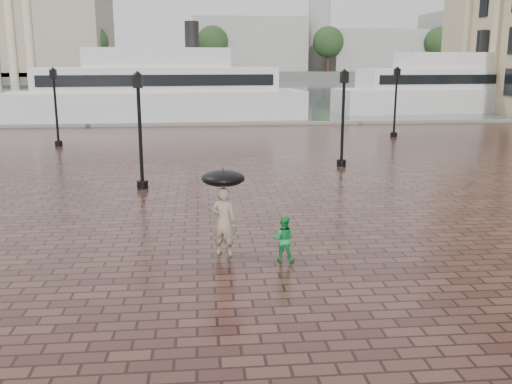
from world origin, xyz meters
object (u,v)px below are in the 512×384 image
child_pedestrian (284,239)px  ferry_far (456,88)px  adult_pedestrian (224,221)px  ferry_near (158,90)px  street_lamps (242,111)px

child_pedestrian → ferry_far: ferry_far is taller
adult_pedestrian → child_pedestrian: 1.62m
adult_pedestrian → child_pedestrian: bearing=179.4°
ferry_near → ferry_far: 28.68m
street_lamps → child_pedestrian: street_lamps is taller
street_lamps → ferry_far: 33.20m
ferry_far → street_lamps: bearing=-138.2°
adult_pedestrian → ferry_far: 46.80m
ferry_near → child_pedestrian: bearing=-86.7°
adult_pedestrian → ferry_near: 35.47m
street_lamps → adult_pedestrian: bearing=-95.9°
child_pedestrian → ferry_far: bearing=-103.7°
adult_pedestrian → ferry_near: ferry_near is taller
street_lamps → ferry_near: bearing=106.1°
ferry_far → adult_pedestrian: bearing=-126.4°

